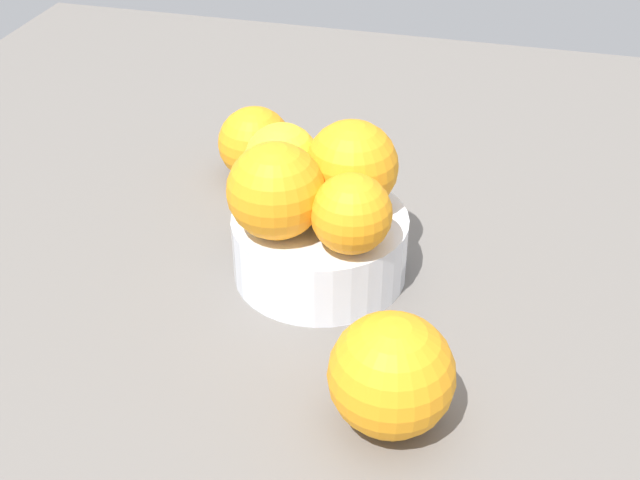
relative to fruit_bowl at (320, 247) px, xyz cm
name	(u,v)px	position (x,y,z in cm)	size (l,w,h in cm)	color
ground_plane	(320,281)	(0.00, 0.00, -3.58)	(110.00, 110.00, 2.00)	#66605B
fruit_bowl	(320,247)	(0.00, 0.00, 0.00)	(14.28, 14.28, 5.42)	silver
orange_in_bowl_0	(276,191)	(-2.71, -2.82, 6.58)	(7.51, 7.51, 7.51)	orange
orange_in_bowl_1	(352,166)	(1.98, 2.29, 6.56)	(7.46, 7.46, 7.46)	orange
orange_in_bowl_2	(282,161)	(-3.94, 2.83, 5.95)	(6.23, 6.23, 6.23)	yellow
orange_in_bowl_3	(351,214)	(3.28, -3.40, 5.89)	(6.12, 6.12, 6.12)	orange
orange_loose_0	(255,143)	(-10.14, 13.86, 1.00)	(7.16, 7.16, 7.16)	orange
orange_loose_1	(391,375)	(8.64, -14.85, 1.59)	(8.35, 8.35, 8.35)	orange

